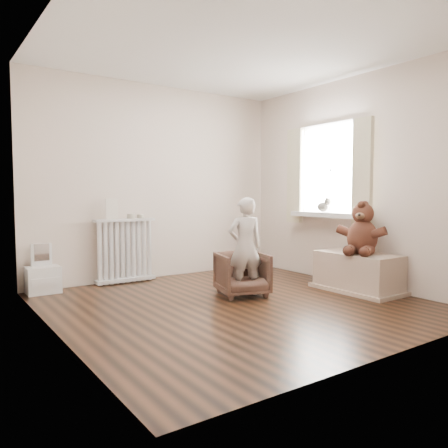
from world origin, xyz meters
TOP-DOWN VIEW (x-y plane):
  - floor at (0.00, 0.00)m, footprint 3.60×3.60m
  - ceiling at (0.00, 0.00)m, footprint 3.60×3.60m
  - back_wall at (0.00, 1.80)m, footprint 3.60×0.02m
  - front_wall at (0.00, -1.80)m, footprint 3.60×0.02m
  - left_wall at (-1.80, 0.00)m, footprint 0.02×3.60m
  - right_wall at (1.80, 0.00)m, footprint 0.02×3.60m
  - window at (1.76, 0.30)m, footprint 0.03×0.90m
  - window_sill at (1.67, 0.30)m, footprint 0.22×1.10m
  - curtain_left at (1.65, -0.27)m, footprint 0.06×0.26m
  - curtain_right at (1.65, 0.87)m, footprint 0.06×0.26m
  - radiator at (-0.54, 1.68)m, footprint 0.78×0.15m
  - paper_doll at (-0.71, 1.68)m, footprint 0.16×0.01m
  - tin_a at (-0.46, 1.68)m, footprint 0.10×0.10m
  - tin_b at (-0.32, 1.68)m, footprint 0.09×0.09m
  - toy_vanity at (-1.55, 1.65)m, footprint 0.36×0.26m
  - armchair at (0.27, 0.26)m, footprint 0.65×0.66m
  - child at (0.27, 0.21)m, footprint 0.45×0.36m
  - toy_bench at (1.52, -0.34)m, footprint 0.50×0.95m
  - teddy_bear at (1.51, -0.40)m, footprint 0.60×0.54m
  - plush_cat at (1.66, 0.34)m, footprint 0.14×0.23m

SIDE VIEW (x-z plane):
  - floor at x=0.00m, z-range -0.01..0.01m
  - toy_bench at x=1.52m, z-range -0.02..0.42m
  - armchair at x=0.27m, z-range 0.00..0.49m
  - toy_vanity at x=-1.55m, z-range -0.01..0.56m
  - radiator at x=-0.54m, z-range -0.02..0.80m
  - child at x=0.27m, z-range 0.02..1.10m
  - teddy_bear at x=1.51m, z-range 0.37..0.97m
  - tin_b at x=-0.32m, z-range 0.82..0.88m
  - tin_a at x=-0.46m, z-range 0.82..0.88m
  - window_sill at x=1.67m, z-range 0.84..0.90m
  - paper_doll at x=-0.71m, z-range 0.82..1.08m
  - plush_cat at x=1.66m, z-range 0.90..1.10m
  - back_wall at x=0.00m, z-range 0.00..2.60m
  - front_wall at x=0.00m, z-range 0.00..2.60m
  - left_wall at x=-1.80m, z-range 0.00..2.60m
  - right_wall at x=1.80m, z-range 0.00..2.60m
  - curtain_left at x=1.65m, z-range 0.74..2.04m
  - curtain_right at x=1.65m, z-range 0.74..2.04m
  - window at x=1.76m, z-range 0.90..2.00m
  - ceiling at x=0.00m, z-range 2.60..2.60m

